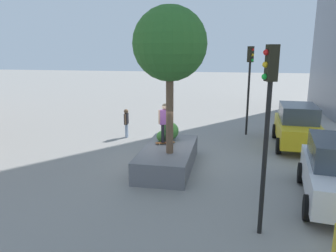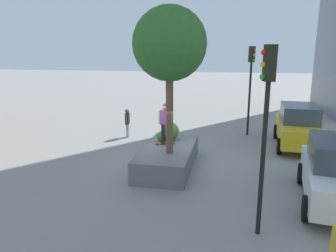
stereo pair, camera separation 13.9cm
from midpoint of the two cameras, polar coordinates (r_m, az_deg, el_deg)
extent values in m
plane|color=gray|center=(13.70, -0.28, -6.80)|extent=(120.00, 120.00, 0.00)
cube|color=slate|center=(13.20, -0.30, -5.62)|extent=(4.31, 2.00, 0.86)
cylinder|color=brown|center=(11.99, -0.02, 2.86)|extent=(0.28, 0.28, 3.35)
sphere|color=#2D6628|center=(11.80, -0.03, 14.48)|extent=(2.69, 2.69, 2.69)
sphere|color=#3D7A33|center=(13.82, -1.37, -1.85)|extent=(0.48, 0.48, 0.48)
sphere|color=#3D7A33|center=(14.12, 0.06, -0.88)|extent=(0.78, 0.78, 0.78)
cube|color=brown|center=(13.53, -0.83, -2.96)|extent=(0.52, 0.82, 0.02)
sphere|color=beige|center=(13.41, -1.82, -3.28)|extent=(0.06, 0.06, 0.06)
sphere|color=beige|center=(13.56, -1.97, -3.08)|extent=(0.06, 0.06, 0.06)
sphere|color=beige|center=(13.51, 0.31, -3.13)|extent=(0.06, 0.06, 0.06)
sphere|color=beige|center=(13.67, 0.14, -2.94)|extent=(0.06, 0.06, 0.06)
cylinder|color=black|center=(13.44, -0.45, -1.29)|extent=(0.14, 0.14, 0.79)
cylinder|color=black|center=(13.39, -1.23, -1.34)|extent=(0.14, 0.14, 0.79)
cube|color=#8C4C99|center=(13.26, -0.85, 1.62)|extent=(0.37, 0.48, 0.62)
cylinder|color=#D8AD8C|center=(13.32, 0.12, 1.75)|extent=(0.10, 0.10, 0.58)
cylinder|color=#D8AD8C|center=(13.20, -1.82, 1.63)|extent=(0.10, 0.10, 0.58)
sphere|color=#D8AD8C|center=(13.18, -0.85, 3.48)|extent=(0.26, 0.26, 0.26)
cube|color=gold|center=(17.14, 21.84, -0.74)|extent=(4.60, 2.17, 0.90)
cube|color=#38424C|center=(17.19, 22.00, 2.19)|extent=(2.61, 1.82, 0.81)
cylinder|color=black|center=(16.04, 25.65, -3.70)|extent=(0.78, 0.27, 0.76)
cylinder|color=black|center=(15.77, 18.92, -3.37)|extent=(0.78, 0.27, 0.76)
cylinder|color=black|center=(18.77, 24.06, -1.20)|extent=(0.78, 0.27, 0.76)
cylinder|color=black|center=(18.54, 18.31, -0.88)|extent=(0.78, 0.27, 0.76)
cylinder|color=black|center=(10.12, 23.26, -13.27)|extent=(0.77, 0.32, 0.74)
cylinder|color=black|center=(12.69, 22.36, -7.75)|extent=(0.77, 0.32, 0.74)
cylinder|color=black|center=(8.41, 16.38, -6.07)|extent=(0.12, 0.12, 4.01)
cube|color=black|center=(7.96, 17.54, 10.67)|extent=(0.33, 0.31, 0.85)
sphere|color=red|center=(7.90, 16.63, 12.50)|extent=(0.14, 0.14, 0.14)
sphere|color=gold|center=(7.91, 16.50, 10.47)|extent=(0.14, 0.14, 0.14)
sphere|color=green|center=(7.92, 16.36, 8.45)|extent=(0.14, 0.14, 0.14)
cylinder|color=black|center=(18.52, 13.88, 4.66)|extent=(0.12, 0.12, 4.09)
cube|color=black|center=(18.33, 14.31, 12.31)|extent=(0.37, 0.37, 0.85)
sphere|color=red|center=(18.23, 14.72, 13.05)|extent=(0.14, 0.14, 0.14)
sphere|color=gold|center=(18.23, 14.67, 12.17)|extent=(0.14, 0.14, 0.14)
sphere|color=green|center=(18.24, 14.62, 11.29)|extent=(0.14, 0.14, 0.14)
cylinder|color=#8C9EB7|center=(17.79, -7.67, -0.90)|extent=(0.14, 0.14, 0.76)
cylinder|color=#8C9EB7|center=(17.97, -7.55, -0.76)|extent=(0.14, 0.14, 0.76)
cube|color=black|center=(17.73, -7.68, 1.28)|extent=(0.44, 0.23, 0.59)
cylinder|color=brown|center=(17.51, -7.84, 1.18)|extent=(0.09, 0.09, 0.56)
cylinder|color=brown|center=(17.94, -7.53, 1.48)|extent=(0.09, 0.09, 0.56)
sphere|color=brown|center=(17.65, -7.72, 2.61)|extent=(0.25, 0.25, 0.25)
camera|label=1|loc=(0.07, -90.31, -0.07)|focal=34.15mm
camera|label=2|loc=(0.07, 89.69, 0.07)|focal=34.15mm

